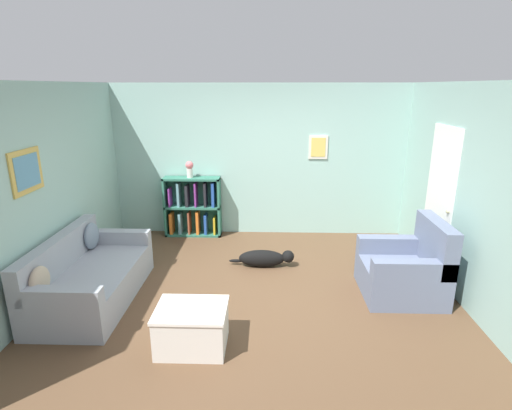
{
  "coord_description": "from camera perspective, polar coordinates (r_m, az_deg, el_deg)",
  "views": [
    {
      "loc": [
        0.16,
        -4.6,
        2.54
      ],
      "look_at": [
        0.0,
        0.4,
        1.05
      ],
      "focal_mm": 28.0,
      "sensor_mm": 36.0,
      "label": 1
    }
  ],
  "objects": [
    {
      "name": "dog",
      "position": [
        5.88,
        1.28,
        -7.6
      ],
      "size": [
        0.96,
        0.23,
        0.25
      ],
      "color": "black",
      "rests_on": "ground_plane"
    },
    {
      "name": "wall_back",
      "position": [
        6.96,
        0.5,
        6.34
      ],
      "size": [
        5.6,
        0.13,
        2.6
      ],
      "color": "#93BCB2",
      "rests_on": "ground_plane"
    },
    {
      "name": "ground_plane",
      "position": [
        5.26,
        -0.14,
        -12.31
      ],
      "size": [
        14.0,
        14.0,
        0.0
      ],
      "primitive_type": "plane",
      "color": "brown"
    },
    {
      "name": "coffee_table",
      "position": [
        4.22,
        -9.15,
        -16.75
      ],
      "size": [
        0.7,
        0.55,
        0.44
      ],
      "color": "silver",
      "rests_on": "ground_plane"
    },
    {
      "name": "bookshelf",
      "position": [
        7.08,
        -8.97,
        -0.31
      ],
      "size": [
        0.97,
        0.29,
        1.04
      ],
      "color": "#2D6B56",
      "rests_on": "ground_plane"
    },
    {
      "name": "wall_left",
      "position": [
        5.48,
        -27.89,
        1.56
      ],
      "size": [
        0.13,
        5.0,
        2.6
      ],
      "color": "#93BCB2",
      "rests_on": "ground_plane"
    },
    {
      "name": "couch",
      "position": [
        5.38,
        -22.78,
        -9.56
      ],
      "size": [
        0.93,
        1.84,
        0.81
      ],
      "color": "#9399A3",
      "rests_on": "ground_plane"
    },
    {
      "name": "vase",
      "position": [
        6.9,
        -9.47,
        5.19
      ],
      "size": [
        0.13,
        0.13,
        0.28
      ],
      "color": "silver",
      "rests_on": "bookshelf"
    },
    {
      "name": "wall_right",
      "position": [
        5.35,
        28.31,
        1.08
      ],
      "size": [
        0.16,
        5.0,
        2.6
      ],
      "color": "#93BCB2",
      "rests_on": "ground_plane"
    },
    {
      "name": "recliner_chair",
      "position": [
        5.41,
        20.72,
        -8.61
      ],
      "size": [
        0.94,
        0.95,
        0.98
      ],
      "color": "slate",
      "rests_on": "ground_plane"
    }
  ]
}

